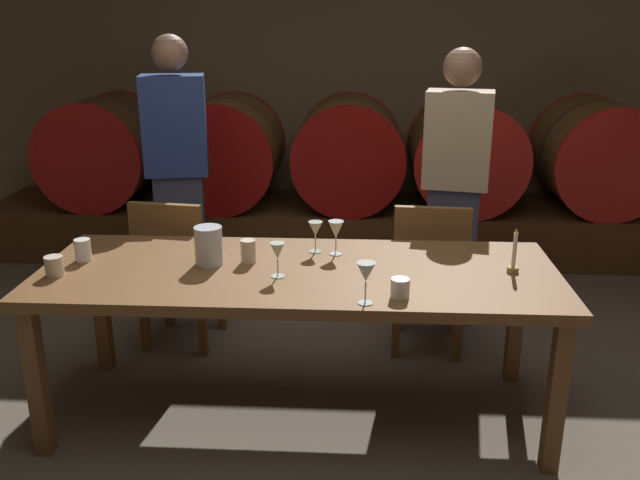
% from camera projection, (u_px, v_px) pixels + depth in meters
% --- Properties ---
extents(ground_plane, '(8.12, 8.12, 0.00)m').
position_uv_depth(ground_plane, '(331.00, 441.00, 3.05)').
color(ground_plane, brown).
extents(back_wall, '(6.25, 0.24, 2.57)m').
position_uv_depth(back_wall, '(347.00, 83.00, 5.65)').
color(back_wall, brown).
rests_on(back_wall, ground).
extents(barrel_shelf, '(5.62, 0.90, 0.39)m').
position_uv_depth(barrel_shelf, '(344.00, 227.00, 5.47)').
color(barrel_shelf, '#4C2D16').
rests_on(barrel_shelf, ground).
extents(wine_barrel_far_left, '(0.84, 0.87, 0.84)m').
position_uv_depth(wine_barrel_far_left, '(105.00, 150.00, 5.38)').
color(wine_barrel_far_left, '#513319').
rests_on(wine_barrel_far_left, barrel_shelf).
extents(wine_barrel_left, '(0.84, 0.87, 0.84)m').
position_uv_depth(wine_barrel_left, '(227.00, 151.00, 5.32)').
color(wine_barrel_left, brown).
rests_on(wine_barrel_left, barrel_shelf).
extents(wine_barrel_center, '(0.84, 0.87, 0.84)m').
position_uv_depth(wine_barrel_center, '(349.00, 153.00, 5.27)').
color(wine_barrel_center, brown).
rests_on(wine_barrel_center, barrel_shelf).
extents(wine_barrel_right, '(0.84, 0.87, 0.84)m').
position_uv_depth(wine_barrel_right, '(464.00, 154.00, 5.23)').
color(wine_barrel_right, brown).
rests_on(wine_barrel_right, barrel_shelf).
extents(wine_barrel_far_right, '(0.84, 0.87, 0.84)m').
position_uv_depth(wine_barrel_far_right, '(596.00, 155.00, 5.17)').
color(wine_barrel_far_right, brown).
rests_on(wine_barrel_far_right, barrel_shelf).
extents(dining_table, '(2.33, 0.88, 0.74)m').
position_uv_depth(dining_table, '(298.00, 283.00, 3.06)').
color(dining_table, brown).
rests_on(dining_table, ground).
extents(chair_left, '(0.45, 0.45, 0.88)m').
position_uv_depth(chair_left, '(176.00, 266.00, 3.79)').
color(chair_left, brown).
rests_on(chair_left, ground).
extents(chair_right, '(0.43, 0.43, 0.88)m').
position_uv_depth(chair_right, '(429.00, 271.00, 3.73)').
color(chair_right, brown).
rests_on(chair_right, ground).
extents(guest_left, '(0.42, 0.31, 1.72)m').
position_uv_depth(guest_left, '(178.00, 173.00, 4.22)').
color(guest_left, '#33384C').
rests_on(guest_left, ground).
extents(guest_right, '(0.42, 0.31, 1.66)m').
position_uv_depth(guest_right, '(455.00, 187.00, 4.03)').
color(guest_right, '#33384C').
rests_on(guest_right, ground).
extents(candle_center, '(0.05, 0.05, 0.21)m').
position_uv_depth(candle_center, '(514.00, 260.00, 2.99)').
color(candle_center, olive).
rests_on(candle_center, dining_table).
extents(pitcher, '(0.13, 0.13, 0.18)m').
position_uv_depth(pitcher, '(209.00, 246.00, 3.08)').
color(pitcher, silver).
rests_on(pitcher, dining_table).
extents(wine_glass_far_left, '(0.06, 0.06, 0.16)m').
position_uv_depth(wine_glass_far_left, '(277.00, 252.00, 2.92)').
color(wine_glass_far_left, silver).
rests_on(wine_glass_far_left, dining_table).
extents(wine_glass_center_left, '(0.07, 0.07, 0.15)m').
position_uv_depth(wine_glass_center_left, '(315.00, 230.00, 3.23)').
color(wine_glass_center_left, silver).
rests_on(wine_glass_center_left, dining_table).
extents(wine_glass_center_right, '(0.07, 0.07, 0.17)m').
position_uv_depth(wine_glass_center_right, '(336.00, 230.00, 3.19)').
color(wine_glass_center_right, white).
rests_on(wine_glass_center_right, dining_table).
extents(wine_glass_far_right, '(0.08, 0.08, 0.17)m').
position_uv_depth(wine_glass_far_right, '(366.00, 273.00, 2.64)').
color(wine_glass_far_right, silver).
rests_on(wine_glass_far_right, dining_table).
extents(cup_far_left, '(0.08, 0.08, 0.09)m').
position_uv_depth(cup_far_left, '(54.00, 266.00, 2.95)').
color(cup_far_left, beige).
rests_on(cup_far_left, dining_table).
extents(cup_center_left, '(0.07, 0.07, 0.10)m').
position_uv_depth(cup_center_left, '(83.00, 250.00, 3.13)').
color(cup_center_left, white).
rests_on(cup_center_left, dining_table).
extents(cup_center_right, '(0.07, 0.07, 0.11)m').
position_uv_depth(cup_center_right, '(248.00, 251.00, 3.11)').
color(cup_center_right, beige).
rests_on(cup_center_right, dining_table).
extents(cup_far_right, '(0.08, 0.08, 0.08)m').
position_uv_depth(cup_far_right, '(400.00, 288.00, 2.73)').
color(cup_far_right, white).
rests_on(cup_far_right, dining_table).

